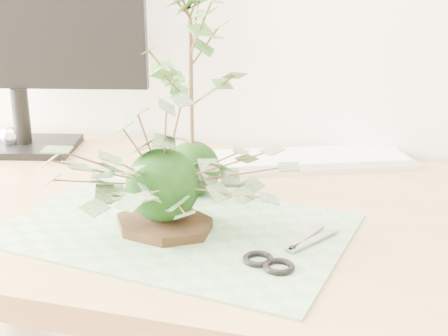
% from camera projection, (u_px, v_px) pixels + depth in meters
% --- Properties ---
extents(desk, '(1.60, 0.70, 0.74)m').
position_uv_depth(desk, '(209.00, 253.00, 1.07)').
color(desk, tan).
rests_on(desk, ground_plane).
extents(cutting_mat, '(0.54, 0.40, 0.00)m').
position_uv_depth(cutting_mat, '(177.00, 229.00, 0.95)').
color(cutting_mat, '#629067').
rests_on(cutting_mat, desk).
extents(stone_dish, '(0.19, 0.19, 0.01)m').
position_uv_depth(stone_dish, '(164.00, 224.00, 0.94)').
color(stone_dish, black).
rests_on(stone_dish, cutting_mat).
extents(ivy_kokedama, '(0.38, 0.38, 0.22)m').
position_uv_depth(ivy_kokedama, '(162.00, 152.00, 0.90)').
color(ivy_kokedama, black).
rests_on(ivy_kokedama, stone_dish).
extents(maple_kokedama, '(0.26, 0.26, 0.40)m').
position_uv_depth(maple_kokedama, '(190.00, 33.00, 1.00)').
color(maple_kokedama, black).
rests_on(maple_kokedama, desk).
extents(keyboard, '(0.49, 0.32, 0.02)m').
position_uv_depth(keyboard, '(293.00, 160.00, 1.25)').
color(keyboard, silver).
rests_on(keyboard, desk).
extents(monitor, '(0.54, 0.21, 0.48)m').
position_uv_depth(monitor, '(13.00, 18.00, 1.26)').
color(monitor, black).
rests_on(monitor, desk).
extents(foil_ball, '(0.05, 0.05, 0.05)m').
position_uv_depth(foil_ball, '(12.00, 137.00, 1.34)').
color(foil_ball, silver).
rests_on(foil_ball, desk).
extents(scissors, '(0.09, 0.18, 0.01)m').
position_uv_depth(scissors, '(285.00, 259.00, 0.84)').
color(scissors, gray).
rests_on(scissors, cutting_mat).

